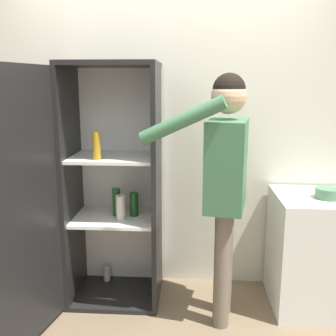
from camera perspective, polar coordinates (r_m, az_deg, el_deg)
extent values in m
cube|color=silver|center=(3.25, -0.11, 4.81)|extent=(7.00, 0.06, 2.55)
cube|color=black|center=(3.39, -7.35, -17.51)|extent=(0.70, 0.56, 0.04)
cube|color=black|center=(2.95, -8.34, 14.69)|extent=(0.70, 0.56, 0.04)
cube|color=white|center=(3.30, -6.93, -1.41)|extent=(0.70, 0.03, 1.78)
cube|color=black|center=(3.13, -13.78, -2.41)|extent=(0.03, 0.56, 1.78)
cube|color=black|center=(3.00, -1.60, -2.69)|extent=(0.04, 0.56, 1.78)
cube|color=white|center=(3.12, -7.68, -7.15)|extent=(0.63, 0.49, 0.02)
cube|color=white|center=(3.00, -7.94, 1.53)|extent=(0.63, 0.49, 0.02)
cube|color=black|center=(2.62, -20.15, -5.71)|extent=(0.19, 0.69, 1.78)
cylinder|color=beige|center=(3.01, -6.88, -5.71)|extent=(0.07, 0.07, 0.19)
cylinder|color=beige|center=(3.52, -8.87, -14.89)|extent=(0.06, 0.06, 0.13)
cylinder|color=#1E5123|center=(3.09, -4.96, -5.26)|extent=(0.07, 0.07, 0.19)
cylinder|color=#B78C1E|center=(2.85, -10.33, 3.20)|extent=(0.06, 0.06, 0.20)
cylinder|color=#1E5123|center=(3.10, -7.49, -4.92)|extent=(0.06, 0.06, 0.22)
cylinder|color=#726656|center=(2.84, 7.83, -14.43)|extent=(0.11, 0.11, 0.85)
cylinder|color=#726656|center=(3.00, 8.25, -12.90)|extent=(0.11, 0.11, 0.85)
cube|color=#3F724C|center=(2.68, 8.51, 0.52)|extent=(0.33, 0.49, 0.61)
sphere|color=#DBAD89|center=(2.63, 8.83, 10.29)|extent=(0.23, 0.23, 0.23)
sphere|color=black|center=(2.63, 8.86, 11.18)|extent=(0.22, 0.22, 0.22)
cylinder|color=#3F724C|center=(2.43, 2.06, 6.86)|extent=(0.56, 0.19, 0.32)
cylinder|color=#3F724C|center=(2.93, 9.01, 0.90)|extent=(0.09, 0.09, 0.57)
cube|color=white|center=(3.26, 20.61, -11.26)|extent=(0.64, 0.63, 0.88)
cylinder|color=#517F5B|center=(3.07, 22.28, -3.39)|extent=(0.19, 0.19, 0.08)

